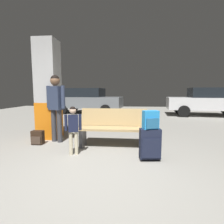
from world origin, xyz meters
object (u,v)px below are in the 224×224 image
object	(u,v)px
bench	(113,128)
adult	(56,101)
backpack_bright	(151,120)
parked_car_side	(208,101)
parked_car_far	(87,100)
structural_pillar	(48,90)
backpack_dark_floor	(38,138)
child	(73,125)
suitcase	(150,144)

from	to	relation	value
bench	adult	size ratio (longest dim) A/B	0.94
bench	backpack_bright	xyz separation A→B (m)	(0.76, -0.80, 0.33)
parked_car_side	parked_car_far	world-z (taller)	same
structural_pillar	backpack_dark_floor	bearing A→B (deg)	-91.50
child	backpack_dark_floor	bearing A→B (deg)	150.77
backpack_bright	backpack_dark_floor	world-z (taller)	backpack_bright
adult	parked_car_far	xyz separation A→B (m)	(-0.62, 6.16, -0.25)
backpack_bright	parked_car_far	world-z (taller)	parked_car_far
structural_pillar	parked_car_far	distance (m)	5.80
adult	parked_car_far	world-z (taller)	adult
bench	backpack_bright	distance (m)	1.15
structural_pillar	bench	distance (m)	2.15
suitcase	backpack_bright	world-z (taller)	backpack_bright
bench	child	world-z (taller)	child
suitcase	backpack_bright	xyz separation A→B (m)	(0.00, -0.00, 0.45)
child	backpack_dark_floor	world-z (taller)	child
backpack_dark_floor	parked_car_far	distance (m)	6.46
bench	backpack_bright	bearing A→B (deg)	-46.54
backpack_dark_floor	parked_car_side	bearing A→B (deg)	41.71
adult	backpack_bright	bearing A→B (deg)	-24.93
parked_car_far	structural_pillar	bearing A→B (deg)	-87.45
bench	parked_car_side	distance (m)	7.43
suitcase	child	size ratio (longest dim) A/B	0.61
bench	parked_car_far	xyz separation A→B (m)	(-2.11, 6.40, 0.36)
parked_car_side	parked_car_far	size ratio (longest dim) A/B	1.00
backpack_dark_floor	parked_car_far	size ratio (longest dim) A/B	0.08
child	adult	size ratio (longest dim) A/B	0.58
structural_pillar	adult	world-z (taller)	structural_pillar
structural_pillar	adult	xyz separation A→B (m)	(0.37, -0.39, -0.28)
child	adult	bearing A→B (deg)	129.25
structural_pillar	bench	size ratio (longest dim) A/B	1.67
child	parked_car_side	bearing A→B (deg)	49.89
suitcase	backpack_bright	distance (m)	0.45
structural_pillar	suitcase	size ratio (longest dim) A/B	4.45
structural_pillar	adult	distance (m)	0.60
structural_pillar	child	bearing A→B (deg)	-49.51
parked_car_side	parked_car_far	distance (m)	6.79
child	parked_car_far	size ratio (longest dim) A/B	0.23
child	adult	world-z (taller)	adult
bench	child	xyz separation A→B (m)	(-0.76, -0.64, 0.17)
bench	backpack_bright	world-z (taller)	backpack_bright
backpack_bright	backpack_dark_floor	bearing A→B (deg)	163.49
adult	parked_car_far	size ratio (longest dim) A/B	0.40
bench	adult	bearing A→B (deg)	170.78
structural_pillar	backpack_bright	distance (m)	3.03
suitcase	adult	distance (m)	2.58
bench	parked_car_far	size ratio (longest dim) A/B	0.38
backpack_dark_floor	bench	bearing A→B (deg)	0.72
adult	bench	bearing A→B (deg)	-9.22
child	structural_pillar	bearing A→B (deg)	130.49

